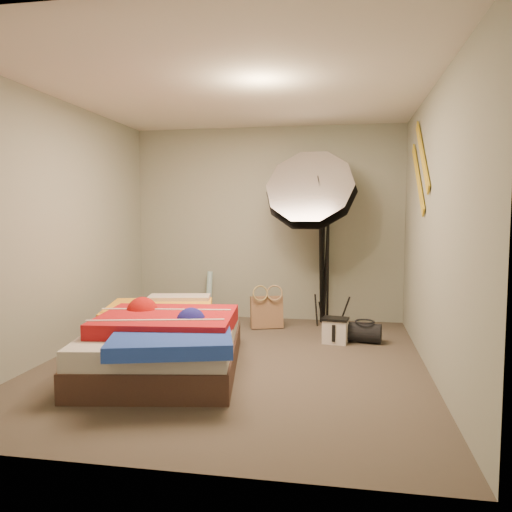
% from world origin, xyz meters
% --- Properties ---
extents(floor, '(4.00, 4.00, 0.00)m').
position_xyz_m(floor, '(0.00, 0.00, 0.00)').
color(floor, brown).
rests_on(floor, ground).
extents(ceiling, '(4.00, 4.00, 0.00)m').
position_xyz_m(ceiling, '(0.00, 0.00, 2.50)').
color(ceiling, silver).
rests_on(ceiling, wall_back).
extents(wall_back, '(3.50, 0.00, 3.50)m').
position_xyz_m(wall_back, '(0.00, 2.00, 1.25)').
color(wall_back, '#939B8A').
rests_on(wall_back, floor).
extents(wall_front, '(3.50, 0.00, 3.50)m').
position_xyz_m(wall_front, '(0.00, -2.00, 1.25)').
color(wall_front, '#939B8A').
rests_on(wall_front, floor).
extents(wall_left, '(0.00, 4.00, 4.00)m').
position_xyz_m(wall_left, '(-1.75, 0.00, 1.25)').
color(wall_left, '#939B8A').
rests_on(wall_left, floor).
extents(wall_right, '(0.00, 4.00, 4.00)m').
position_xyz_m(wall_right, '(1.75, 0.00, 1.25)').
color(wall_right, '#939B8A').
rests_on(wall_right, floor).
extents(tote_bag, '(0.42, 0.28, 0.40)m').
position_xyz_m(tote_bag, '(0.09, 1.43, 0.19)').
color(tote_bag, '#997151').
rests_on(tote_bag, floor).
extents(wrapping_roll, '(0.08, 0.18, 0.63)m').
position_xyz_m(wrapping_roll, '(-0.75, 1.84, 0.31)').
color(wrapping_roll, '#63B8CB').
rests_on(wrapping_roll, floor).
extents(camera_case, '(0.28, 0.22, 0.25)m').
position_xyz_m(camera_case, '(0.92, 0.85, 0.13)').
color(camera_case, silver).
rests_on(camera_case, floor).
extents(duffel_bag, '(0.38, 0.27, 0.21)m').
position_xyz_m(duffel_bag, '(1.23, 0.93, 0.11)').
color(duffel_bag, black).
rests_on(duffel_bag, floor).
extents(wall_stripe_upper, '(0.02, 0.91, 0.78)m').
position_xyz_m(wall_stripe_upper, '(1.73, 0.60, 1.95)').
color(wall_stripe_upper, gold).
rests_on(wall_stripe_upper, wall_right).
extents(wall_stripe_lower, '(0.02, 0.91, 0.78)m').
position_xyz_m(wall_stripe_lower, '(1.73, 0.85, 1.75)').
color(wall_stripe_lower, gold).
rests_on(wall_stripe_lower, wall_right).
extents(bed, '(1.60, 2.10, 0.53)m').
position_xyz_m(bed, '(-0.57, -0.29, 0.27)').
color(bed, '#462E25').
rests_on(bed, floor).
extents(photo_umbrella, '(1.37, 1.06, 2.26)m').
position_xyz_m(photo_umbrella, '(0.61, 1.46, 1.62)').
color(photo_umbrella, black).
rests_on(photo_umbrella, floor).
extents(camera_tripod, '(0.09, 0.09, 1.42)m').
position_xyz_m(camera_tripod, '(0.74, 1.87, 0.81)').
color(camera_tripod, black).
rests_on(camera_tripod, floor).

